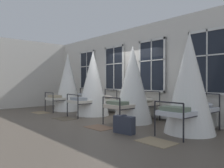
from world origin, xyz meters
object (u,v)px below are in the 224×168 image
cot_first (68,83)px  cot_fourth (189,83)px  cot_third (133,85)px  suitcase_dark (124,125)px  cot_second (93,84)px

cot_first → cot_fourth: (5.94, 0.07, 0.01)m
cot_third → cot_fourth: (1.97, -0.00, 0.06)m
cot_third → cot_fourth: size_ratio=0.95×
cot_first → suitcase_dark: cot_first is taller
cot_fourth → suitcase_dark: 1.96m
cot_first → suitcase_dark: size_ratio=4.41×
cot_first → cot_fourth: bearing=-89.3°
cot_first → cot_third: size_ratio=1.04×
cot_first → cot_third: bearing=-89.0°
cot_second → cot_fourth: cot_fourth is taller
cot_second → suitcase_dark: 3.38m
cot_first → cot_second: 1.91m
cot_third → suitcase_dark: (0.93, -1.30, -0.98)m
cot_third → cot_fourth: cot_fourth is taller
cot_third → suitcase_dark: size_ratio=4.22×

